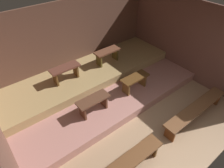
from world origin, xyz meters
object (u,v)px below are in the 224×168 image
at_px(bench_lower_right, 135,80).
at_px(bench_middle_left, 65,71).
at_px(bench_floor_right, 196,109).
at_px(bench_middle_right, 107,54).
at_px(bench_lower_left, 93,102).

bearing_deg(bench_lower_right, bench_middle_left, 137.73).
distance_m(bench_floor_right, bench_middle_right, 2.99).
bearing_deg(bench_middle_left, bench_lower_right, -42.27).
bearing_deg(bench_middle_right, bench_middle_left, 180.00).
bearing_deg(bench_lower_left, bench_floor_right, -39.62).
xyz_separation_m(bench_lower_left, bench_lower_right, (1.39, 0.00, 0.00)).
xyz_separation_m(bench_middle_left, bench_middle_right, (1.45, 0.00, 0.00)).
relative_size(bench_floor_right, bench_middle_left, 2.59).
height_order(bench_lower_right, bench_middle_right, bench_middle_right).
relative_size(bench_middle_left, bench_middle_right, 1.00).
bearing_deg(bench_floor_right, bench_lower_left, 140.38).
relative_size(bench_lower_right, bench_middle_left, 1.00).
bearing_deg(bench_floor_right, bench_lower_right, 109.27).
distance_m(bench_lower_right, bench_middle_right, 1.31).
height_order(bench_floor_right, bench_lower_left, bench_lower_left).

